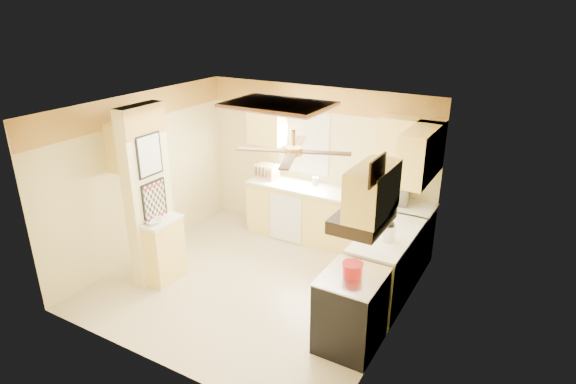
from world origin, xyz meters
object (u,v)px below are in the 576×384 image
Objects in this scene: microwave at (389,191)px; kettle at (389,233)px; stove at (351,311)px; dutch_oven at (352,269)px; bowl at (153,221)px.

microwave reaches higher than kettle.
stove is 3.68× the size of kettle.
stove is 3.90× the size of dutch_oven.
microwave is 3.40m from bowl.
microwave reaches higher than stove.
stove is at bearing 89.07° from microwave.
stove is at bearing -8.46° from dutch_oven.
microwave is 2.20m from dutch_oven.
stove is 1.12m from kettle.
bowl is at bearing -159.59° from kettle.
dutch_oven is at bearing 88.81° from microwave.
dutch_oven is (0.33, -2.17, -0.11)m from microwave.
microwave reaches higher than dutch_oven.
microwave is 2.47× the size of dutch_oven.
bowl is at bearing -177.17° from dutch_oven.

